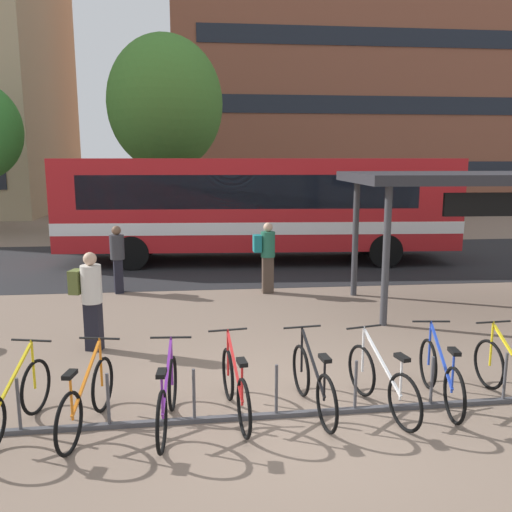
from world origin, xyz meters
TOP-DOWN VIEW (x-y plane):
  - ground at (0.00, 0.00)m, footprint 200.00×200.00m
  - bus_lane_asphalt at (0.00, 10.11)m, footprint 80.00×7.20m
  - city_bus at (0.77, 10.11)m, footprint 12.15×3.28m
  - bike_rack at (-0.18, -0.14)m, footprint 7.16×0.27m
  - parked_bicycle_yellow_0 at (-3.32, -0.20)m, footprint 0.57×1.69m
  - parked_bicycle_orange_1 at (-2.47, -0.22)m, footprint 0.53×1.70m
  - parked_bicycle_purple_2 at (-1.52, -0.28)m, footprint 0.52×1.72m
  - parked_bicycle_red_3 at (-0.69, -0.06)m, footprint 0.52×1.71m
  - parked_bicycle_black_4 at (0.31, -0.04)m, footprint 0.52×1.72m
  - parked_bicycle_white_5 at (1.19, -0.11)m, footprint 0.57×1.69m
  - parked_bicycle_blue_6 at (2.03, 0.02)m, footprint 0.52×1.72m
  - parked_bicycle_yellow_7 at (2.96, -0.10)m, footprint 0.52×1.72m
  - transit_shelter at (5.25, 4.38)m, footprint 6.46×3.32m
  - commuter_teal_pack_0 at (0.47, 6.10)m, footprint 0.54×0.36m
  - commuter_navy_pack_1 at (-3.08, 6.51)m, footprint 0.43×0.58m
  - commuter_olive_pack_2 at (-2.95, 2.57)m, footprint 0.58×0.43m
  - street_tree_0 at (-2.46, 17.05)m, footprint 4.81×4.81m
  - building_right_wing at (9.98, 33.67)m, footprint 25.23×12.84m

SIDE VIEW (x-z plane):
  - ground at x=0.00m, z-range 0.00..0.00m
  - bus_lane_asphalt at x=0.00m, z-range 0.00..0.01m
  - bike_rack at x=-0.18m, z-range -0.26..0.44m
  - parked_bicycle_yellow_0 at x=-3.32m, z-range -0.11..0.88m
  - parked_bicycle_orange_1 at x=-2.47m, z-range -0.11..0.88m
  - parked_bicycle_purple_2 at x=-1.52m, z-range -0.11..0.88m
  - parked_bicycle_red_3 at x=-0.69m, z-range -0.11..0.88m
  - parked_bicycle_black_4 at x=0.31m, z-range -0.11..0.88m
  - parked_bicycle_white_5 at x=1.19m, z-range -0.11..0.88m
  - parked_bicycle_blue_6 at x=2.03m, z-range -0.11..0.88m
  - parked_bicycle_yellow_7 at x=2.96m, z-range -0.11..0.88m
  - commuter_navy_pack_1 at x=-3.08m, z-range 0.12..1.76m
  - commuter_olive_pack_2 at x=-2.95m, z-range 0.13..1.81m
  - commuter_teal_pack_0 at x=0.47m, z-range 0.13..1.84m
  - city_bus at x=0.77m, z-range 0.18..3.38m
  - transit_shelter at x=5.25m, z-range 1.27..4.18m
  - street_tree_0 at x=-2.46m, z-range 1.31..9.58m
  - building_right_wing at x=9.98m, z-range 0.00..24.32m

